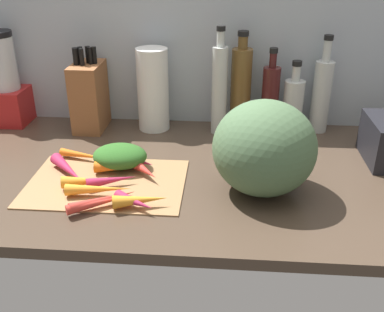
% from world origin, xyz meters
% --- Properties ---
extents(ground_plane, '(1.70, 0.80, 0.03)m').
position_xyz_m(ground_plane, '(0.00, 0.00, -0.01)').
color(ground_plane, '#47382B').
extents(wall_back, '(1.70, 0.03, 0.60)m').
position_xyz_m(wall_back, '(0.00, 0.39, 0.30)').
color(wall_back, '#ADB7C1').
rests_on(wall_back, ground_plane).
extents(cutting_board, '(0.42, 0.30, 0.01)m').
position_xyz_m(cutting_board, '(-0.19, -0.11, 0.00)').
color(cutting_board, '#997047').
rests_on(cutting_board, ground_plane).
extents(carrot_0, '(0.16, 0.10, 0.03)m').
position_xyz_m(carrot_0, '(-0.17, -0.24, 0.02)').
color(carrot_0, red).
rests_on(carrot_0, cutting_board).
extents(carrot_1, '(0.12, 0.04, 0.03)m').
position_xyz_m(carrot_1, '(-0.17, -0.06, 0.02)').
color(carrot_1, orange).
rests_on(carrot_1, cutting_board).
extents(carrot_2, '(0.16, 0.12, 0.03)m').
position_xyz_m(carrot_2, '(-0.17, -0.23, 0.02)').
color(carrot_2, red).
rests_on(carrot_2, cutting_board).
extents(carrot_3, '(0.13, 0.08, 0.03)m').
position_xyz_m(carrot_3, '(-0.17, -0.13, 0.02)').
color(carrot_3, '#B2264C').
rests_on(carrot_3, cutting_board).
extents(carrot_4, '(0.12, 0.08, 0.03)m').
position_xyz_m(carrot_4, '(-0.13, -0.01, 0.02)').
color(carrot_4, '#B2264C').
rests_on(carrot_4, cutting_board).
extents(carrot_5, '(0.16, 0.06, 0.02)m').
position_xyz_m(carrot_5, '(-0.29, 0.02, 0.02)').
color(carrot_5, orange).
rests_on(carrot_5, cutting_board).
extents(carrot_6, '(0.14, 0.07, 0.03)m').
position_xyz_m(carrot_6, '(-0.07, -0.23, 0.03)').
color(carrot_6, orange).
rests_on(carrot_6, cutting_board).
extents(carrot_7, '(0.17, 0.05, 0.03)m').
position_xyz_m(carrot_7, '(-0.19, -0.18, 0.02)').
color(carrot_7, orange).
rests_on(carrot_7, cutting_board).
extents(carrot_8, '(0.14, 0.06, 0.03)m').
position_xyz_m(carrot_8, '(-0.23, -0.14, 0.02)').
color(carrot_8, orange).
rests_on(carrot_8, cutting_board).
extents(carrot_9, '(0.11, 0.08, 0.03)m').
position_xyz_m(carrot_9, '(-0.09, -0.23, 0.02)').
color(carrot_9, '#B2264C').
rests_on(carrot_9, cutting_board).
extents(carrot_10, '(0.14, 0.15, 0.03)m').
position_xyz_m(carrot_10, '(-0.30, -0.08, 0.03)').
color(carrot_10, '#B2264C').
rests_on(carrot_10, cutting_board).
extents(carrot_11, '(0.10, 0.11, 0.03)m').
position_xyz_m(carrot_11, '(-0.09, -0.07, 0.02)').
color(carrot_11, red).
rests_on(carrot_11, cutting_board).
extents(carrot_greens_pile, '(0.16, 0.12, 0.07)m').
position_xyz_m(carrot_greens_pile, '(-0.17, -0.02, 0.04)').
color(carrot_greens_pile, '#2D6023').
rests_on(carrot_greens_pile, cutting_board).
extents(winter_squash, '(0.26, 0.26, 0.25)m').
position_xyz_m(winter_squash, '(0.23, -0.11, 0.12)').
color(winter_squash, '#4C6B47').
rests_on(winter_squash, ground_plane).
extents(knife_block, '(0.10, 0.16, 0.28)m').
position_xyz_m(knife_block, '(-0.34, 0.28, 0.12)').
color(knife_block, brown).
rests_on(knife_block, ground_plane).
extents(blender_appliance, '(0.13, 0.13, 0.32)m').
position_xyz_m(blender_appliance, '(-0.64, 0.31, 0.14)').
color(blender_appliance, red).
rests_on(blender_appliance, ground_plane).
extents(paper_towel_roll, '(0.11, 0.11, 0.28)m').
position_xyz_m(paper_towel_roll, '(-0.12, 0.30, 0.14)').
color(paper_towel_roll, white).
rests_on(paper_towel_roll, ground_plane).
extents(bottle_0, '(0.05, 0.05, 0.36)m').
position_xyz_m(bottle_0, '(0.10, 0.27, 0.16)').
color(bottle_0, silver).
rests_on(bottle_0, ground_plane).
extents(bottle_1, '(0.07, 0.07, 0.33)m').
position_xyz_m(bottle_1, '(0.18, 0.32, 0.15)').
color(bottle_1, brown).
rests_on(bottle_1, ground_plane).
extents(bottle_2, '(0.06, 0.06, 0.29)m').
position_xyz_m(bottle_2, '(0.27, 0.30, 0.12)').
color(bottle_2, '#471919').
rests_on(bottle_2, ground_plane).
extents(bottle_3, '(0.07, 0.07, 0.25)m').
position_xyz_m(bottle_3, '(0.35, 0.30, 0.10)').
color(bottle_3, silver).
rests_on(bottle_3, ground_plane).
extents(bottle_4, '(0.06, 0.06, 0.33)m').
position_xyz_m(bottle_4, '(0.45, 0.32, 0.13)').
color(bottle_4, silver).
rests_on(bottle_4, ground_plane).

